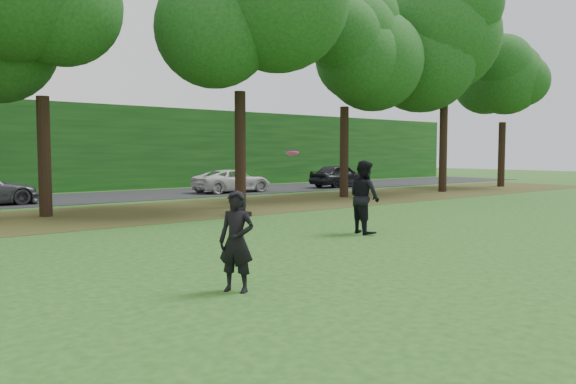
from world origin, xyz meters
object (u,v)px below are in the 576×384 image
object	(u,v)px
seated_person	(239,207)
frisbee	(292,153)
player_right	(364,197)
player_left	(236,241)

from	to	relation	value
seated_person	frisbee	bearing A→B (deg)	-115.16
player_right	frisbee	bearing A→B (deg)	123.15
frisbee	seated_person	xyz separation A→B (m)	(3.32, 6.94, -1.87)
player_left	seated_person	world-z (taller)	player_left
player_left	frisbee	world-z (taller)	frisbee
player_left	player_right	bearing A→B (deg)	84.37
player_left	seated_person	xyz separation A→B (m)	(6.08, 8.91, -0.49)
player_left	seated_person	bearing A→B (deg)	113.30
player_left	frisbee	xyz separation A→B (m)	(2.76, 1.97, 1.38)
player_right	frisbee	world-z (taller)	frisbee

